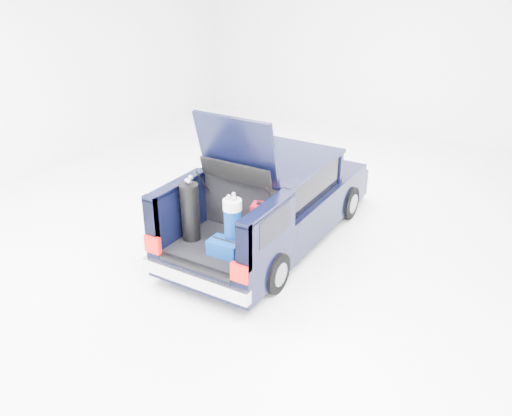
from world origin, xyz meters
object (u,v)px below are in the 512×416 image
Objects in this scene: blue_duffel at (225,247)px; red_suitcase at (265,224)px; black_golf_bag at (190,212)px; blue_golf_bag at (233,225)px; car at (274,202)px.

red_suitcase is at bearing 61.72° from blue_duffel.
red_suitcase is at bearing 2.31° from black_golf_bag.
red_suitcase is 0.52m from blue_golf_bag.
black_golf_bag is (-0.50, -1.66, 0.38)m from car.
blue_golf_bag is at bearing -82.11° from car.
red_suitcase reaches higher than blue_duffel.
blue_golf_bag is (0.73, 0.03, -0.04)m from black_golf_bag.
black_golf_bag reaches higher than blue_golf_bag.
black_golf_bag is 2.10× the size of blue_duffel.
car is 1.68m from blue_golf_bag.
blue_duffel is (-0.03, -0.16, -0.30)m from blue_golf_bag.
blue_golf_bag reaches higher than red_suitcase.
red_suitcase is (0.50, -1.19, 0.23)m from car.
blue_duffel is at bearing -33.20° from black_golf_bag.
car is 1.77m from black_golf_bag.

